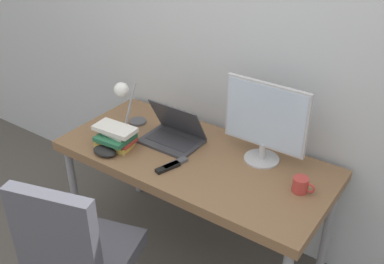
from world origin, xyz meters
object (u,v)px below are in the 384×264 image
at_px(desk_lamp, 125,97).
at_px(office_chair, 78,256).
at_px(laptop, 174,134).
at_px(mug, 301,185).
at_px(game_controller, 105,151).
at_px(book_stack, 116,137).
at_px(monitor, 265,120).

height_order(desk_lamp, office_chair, desk_lamp).
distance_m(laptop, mug, 0.84).
relative_size(office_chair, mug, 8.74).
bearing_deg(game_controller, mug, 16.54).
relative_size(office_chair, book_stack, 4.01).
bearing_deg(laptop, book_stack, -135.00).
distance_m(laptop, office_chair, 0.92).
relative_size(monitor, desk_lamp, 1.47).
relative_size(laptop, game_controller, 2.25).
distance_m(desk_lamp, game_controller, 0.38).
distance_m(monitor, book_stack, 0.89).
bearing_deg(book_stack, game_controller, -88.37).
relative_size(office_chair, game_controller, 6.73).
bearing_deg(laptop, office_chair, -85.99).
relative_size(desk_lamp, mug, 2.76).
height_order(mug, game_controller, mug).
xyz_separation_m(laptop, monitor, (0.54, 0.13, 0.21)).
bearing_deg(office_chair, game_controller, 119.83).
xyz_separation_m(laptop, game_controller, (-0.24, -0.35, -0.03)).
relative_size(monitor, office_chair, 0.46).
height_order(monitor, mug, monitor).
height_order(laptop, office_chair, office_chair).
xyz_separation_m(office_chair, game_controller, (-0.31, 0.53, 0.23)).
bearing_deg(book_stack, office_chair, -64.19).
bearing_deg(monitor, book_stack, -154.76).
relative_size(desk_lamp, office_chair, 0.32).
xyz_separation_m(monitor, mug, (0.30, -0.15, -0.22)).
distance_m(office_chair, game_controller, 0.65).
bearing_deg(mug, office_chair, -132.43).
height_order(laptop, desk_lamp, desk_lamp).
xyz_separation_m(monitor, desk_lamp, (-0.88, -0.17, -0.03)).
relative_size(book_stack, game_controller, 1.68).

